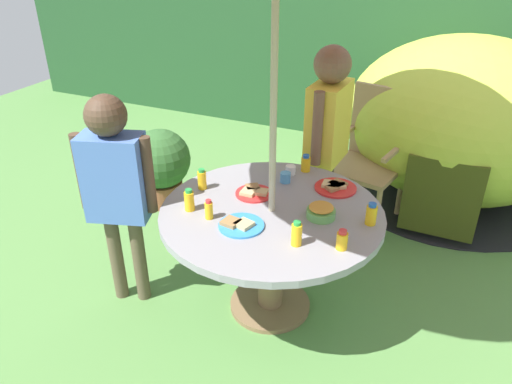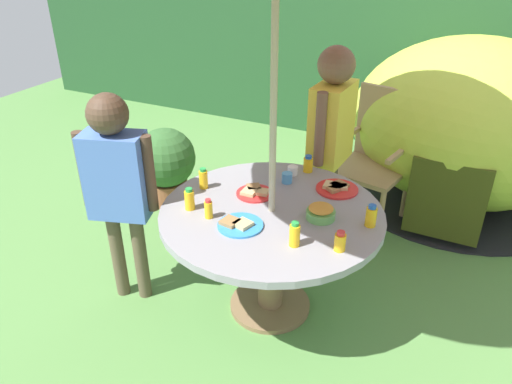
% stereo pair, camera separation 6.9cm
% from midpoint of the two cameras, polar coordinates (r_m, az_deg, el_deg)
% --- Properties ---
extents(ground_plane, '(10.00, 10.00, 0.02)m').
position_cam_midpoint_polar(ground_plane, '(3.11, 2.28, -13.29)').
color(ground_plane, '#548442').
extents(hedge_backdrop, '(9.00, 0.70, 1.65)m').
position_cam_midpoint_polar(hedge_backdrop, '(5.52, 16.34, 14.64)').
color(hedge_backdrop, '#234C28').
rests_on(hedge_backdrop, ground_plane).
extents(garden_table, '(1.24, 1.24, 0.69)m').
position_cam_midpoint_polar(garden_table, '(2.76, 2.51, -4.53)').
color(garden_table, brown).
rests_on(garden_table, ground_plane).
extents(wooden_chair, '(0.57, 0.58, 1.02)m').
position_cam_midpoint_polar(wooden_chair, '(3.83, 14.48, 4.58)').
color(wooden_chair, tan).
rests_on(wooden_chair, ground_plane).
extents(dome_tent, '(1.96, 1.96, 1.33)m').
position_cam_midpoint_polar(dome_tent, '(4.40, 23.98, 7.52)').
color(dome_tent, '#B2C63F').
rests_on(dome_tent, ground_plane).
extents(potted_plant, '(0.49, 0.49, 0.65)m').
position_cam_midpoint_polar(potted_plant, '(4.07, -9.99, 3.38)').
color(potted_plant, brown).
rests_on(potted_plant, ground_plane).
extents(child_in_yellow_shirt, '(0.24, 0.48, 1.42)m').
position_cam_midpoint_polar(child_in_yellow_shirt, '(3.32, 9.43, 7.84)').
color(child_in_yellow_shirt, brown).
rests_on(child_in_yellow_shirt, ground_plane).
extents(child_in_blue_shirt, '(0.43, 0.28, 1.32)m').
position_cam_midpoint_polar(child_in_blue_shirt, '(2.82, -15.24, 1.81)').
color(child_in_blue_shirt, brown).
rests_on(child_in_blue_shirt, ground_plane).
extents(snack_bowl, '(0.16, 0.16, 0.08)m').
position_cam_midpoint_polar(snack_bowl, '(2.63, 8.32, -2.34)').
color(snack_bowl, '#66B259').
rests_on(snack_bowl, garden_table).
extents(plate_center_front, '(0.22, 0.22, 0.03)m').
position_cam_midpoint_polar(plate_center_front, '(2.84, 0.54, -0.04)').
color(plate_center_front, red).
rests_on(plate_center_front, garden_table).
extents(plate_near_left, '(0.25, 0.25, 0.03)m').
position_cam_midpoint_polar(plate_near_left, '(2.93, 10.06, 0.46)').
color(plate_near_left, red).
rests_on(plate_near_left, garden_table).
extents(plate_mid_right, '(0.24, 0.24, 0.03)m').
position_cam_midpoint_polar(plate_mid_right, '(2.55, -1.21, -3.81)').
color(plate_mid_right, '#338CD8').
rests_on(plate_mid_right, garden_table).
extents(juice_bottle_near_right, '(0.06, 0.06, 0.11)m').
position_cam_midpoint_polar(juice_bottle_near_right, '(3.11, 6.74, 3.24)').
color(juice_bottle_near_right, yellow).
rests_on(juice_bottle_near_right, garden_table).
extents(juice_bottle_far_left, '(0.05, 0.05, 0.13)m').
position_cam_midpoint_polar(juice_bottle_far_left, '(2.38, 5.36, -4.98)').
color(juice_bottle_far_left, yellow).
rests_on(juice_bottle_far_left, garden_table).
extents(juice_bottle_far_right, '(0.05, 0.05, 0.13)m').
position_cam_midpoint_polar(juice_bottle_far_right, '(2.90, -5.48, 1.54)').
color(juice_bottle_far_right, yellow).
rests_on(juice_bottle_far_right, garden_table).
extents(juice_bottle_center_back, '(0.06, 0.06, 0.11)m').
position_cam_midpoint_polar(juice_bottle_center_back, '(2.39, 10.60, -5.72)').
color(juice_bottle_center_back, yellow).
rests_on(juice_bottle_center_back, garden_table).
extents(juice_bottle_mid_left, '(0.06, 0.06, 0.12)m').
position_cam_midpoint_polar(juice_bottle_mid_left, '(2.60, 14.03, -2.76)').
color(juice_bottle_mid_left, yellow).
rests_on(juice_bottle_mid_left, garden_table).
extents(juice_bottle_front_edge, '(0.04, 0.04, 0.11)m').
position_cam_midpoint_polar(juice_bottle_front_edge, '(2.61, -4.81, -2.01)').
color(juice_bottle_front_edge, yellow).
rests_on(juice_bottle_front_edge, garden_table).
extents(juice_bottle_back_edge, '(0.06, 0.06, 0.13)m').
position_cam_midpoint_polar(juice_bottle_back_edge, '(2.69, -7.04, -0.87)').
color(juice_bottle_back_edge, yellow).
rests_on(juice_bottle_back_edge, garden_table).
extents(cup_near, '(0.06, 0.06, 0.06)m').
position_cam_midpoint_polar(cup_near, '(3.07, 4.93, 2.51)').
color(cup_near, white).
rests_on(cup_near, garden_table).
extents(cup_far, '(0.06, 0.06, 0.06)m').
position_cam_midpoint_polar(cup_far, '(2.97, 4.30, 1.66)').
color(cup_far, '#4C99D8').
rests_on(cup_far, garden_table).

